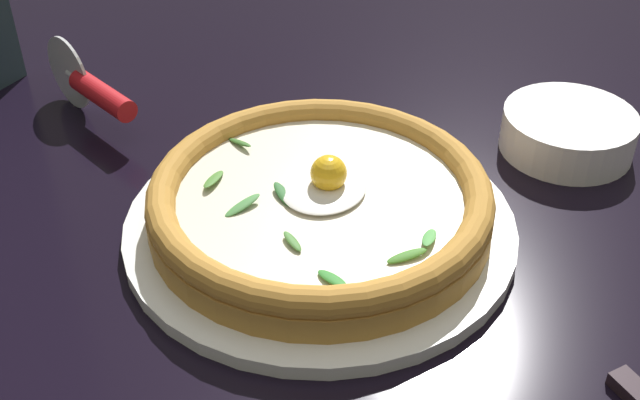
# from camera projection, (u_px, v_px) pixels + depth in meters

# --- Properties ---
(ground_plane) EXTENTS (2.40, 2.40, 0.03)m
(ground_plane) POSITION_uv_depth(u_px,v_px,m) (357.00, 266.00, 0.65)
(ground_plane) COLOR black
(ground_plane) RESTS_ON ground
(pizza_plate) EXTENTS (0.32, 0.32, 0.01)m
(pizza_plate) POSITION_uv_depth(u_px,v_px,m) (320.00, 225.00, 0.66)
(pizza_plate) COLOR white
(pizza_plate) RESTS_ON ground
(pizza) EXTENTS (0.28, 0.28, 0.06)m
(pizza) POSITION_uv_depth(u_px,v_px,m) (320.00, 200.00, 0.65)
(pizza) COLOR #B78035
(pizza) RESTS_ON pizza_plate
(side_bowl) EXTENTS (0.12, 0.12, 0.04)m
(side_bowl) POSITION_uv_depth(u_px,v_px,m) (568.00, 132.00, 0.75)
(side_bowl) COLOR white
(side_bowl) RESTS_ON ground
(pizza_cutter) EXTENTS (0.05, 0.14, 0.07)m
(pizza_cutter) POSITION_uv_depth(u_px,v_px,m) (92.00, 88.00, 0.78)
(pizza_cutter) COLOR silver
(pizza_cutter) RESTS_ON ground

